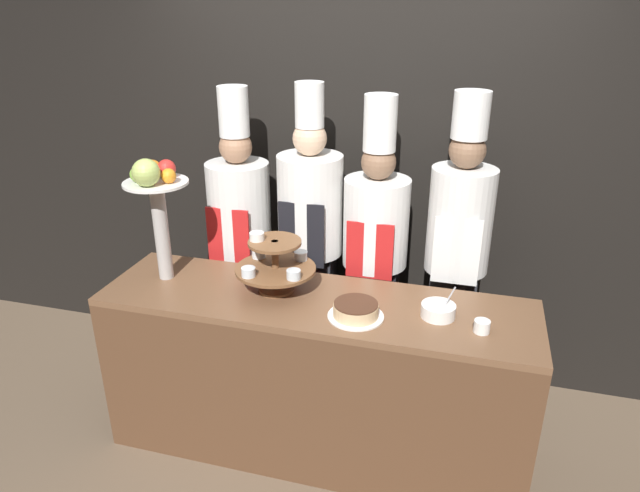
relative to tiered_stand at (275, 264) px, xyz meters
name	(u,v)px	position (x,y,z in m)	size (l,w,h in m)	color
ground_plane	(299,484)	(0.22, -0.34, -1.07)	(14.00, 14.00, 0.00)	brown
wall_back	(357,159)	(0.22, 0.89, 0.33)	(10.00, 0.06, 2.80)	black
buffet_counter	(315,376)	(0.22, -0.04, -0.61)	(2.18, 0.60, 0.92)	brown
tiered_stand	(275,264)	(0.00, 0.00, 0.00)	(0.41, 0.41, 0.32)	brown
fruit_pedestal	(155,193)	(-0.62, -0.03, 0.33)	(0.33, 0.33, 0.67)	#B2ADA8
cake_round	(356,311)	(0.45, -0.15, -0.12)	(0.27, 0.27, 0.07)	white
cup_white	(482,326)	(1.03, -0.13, -0.12)	(0.07, 0.07, 0.06)	white
serving_bowl_near	(438,311)	(0.83, -0.05, -0.12)	(0.16, 0.16, 0.17)	white
chef_left	(241,232)	(-0.41, 0.53, -0.08)	(0.37, 0.37, 1.86)	black
chef_center_left	(310,234)	(0.03, 0.53, -0.04)	(0.38, 0.38, 1.90)	#28282D
chef_center_right	(375,247)	(0.42, 0.53, -0.08)	(0.37, 0.37, 1.85)	black
chef_right	(457,246)	(0.88, 0.53, -0.02)	(0.35, 0.35, 1.88)	#28282D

